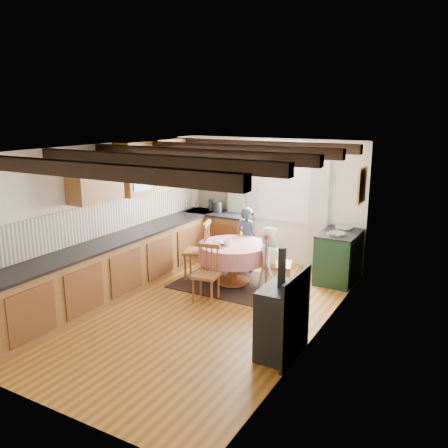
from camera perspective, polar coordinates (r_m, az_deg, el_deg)
The scene contains 40 objects.
floor at distance 7.13m, azimuth -3.20°, elevation -10.36°, with size 3.60×5.50×0.00m, color #AB6B26.
ceiling at distance 6.54m, azimuth -3.48°, elevation 9.24°, with size 3.60×5.50×0.00m, color white.
wall_back at distance 9.11m, azimuth 6.02°, elevation 2.84°, with size 3.60×0.00×2.40m, color silver.
wall_front at distance 4.77m, azimuth -21.58°, elevation -8.24°, with size 3.60×0.00×2.40m, color silver.
wall_left at distance 7.83m, azimuth -14.51°, elevation 0.67°, with size 0.00×5.50×2.40m, color silver.
wall_right at distance 5.99m, azimuth 11.35°, elevation -3.11°, with size 0.00×5.50×2.40m, color silver.
beam_a at distance 4.99m, azimuth -16.05°, elevation 6.32°, with size 3.60×0.16×0.16m, color black.
beam_b at distance 5.73m, azimuth -8.92°, elevation 7.57°, with size 3.60×0.16×0.16m, color black.
beam_c at distance 6.54m, azimuth -3.47°, elevation 8.45°, with size 3.60×0.16×0.16m, color black.
beam_d at distance 7.40m, azimuth 0.77°, elevation 9.08°, with size 3.60×0.16×0.16m, color black.
beam_e at distance 8.29m, azimuth 4.12°, elevation 9.55°, with size 3.60×0.16×0.16m, color black.
splash_left at distance 8.03m, azimuth -12.94°, elevation 1.08°, with size 0.02×4.50×0.55m, color beige.
splash_back at distance 9.53m, azimuth 0.44°, elevation 3.39°, with size 1.40×0.02×0.55m, color beige.
base_cabinet_left at distance 7.83m, azimuth -12.58°, elevation -4.99°, with size 0.60×5.30×0.88m, color brown.
base_cabinet_back at distance 9.48m, azimuth -0.65°, elevation -1.38°, with size 1.30×0.60×0.88m, color brown.
worktop_left at distance 7.69m, azimuth -12.65°, elevation -1.76°, with size 0.64×5.30×0.04m, color black.
worktop_back at distance 9.35m, azimuth -0.72°, elevation 1.32°, with size 1.30×0.64×0.04m, color black.
wall_cabinet_glass at distance 8.49m, azimuth -8.36°, elevation 7.09°, with size 0.34×1.80×0.90m, color brown.
wall_cabinet_solid at distance 7.38m, azimuth -15.48°, elevation 5.37°, with size 0.34×0.90×0.70m, color brown.
window_frame at distance 9.00m, azimuth 6.63°, elevation 5.26°, with size 1.34×0.03×1.54m, color white.
window_pane at distance 9.00m, azimuth 6.64°, elevation 5.27°, with size 1.20×0.01×1.40m, color white.
curtain_left at distance 9.36m, azimuth 1.54°, elevation 2.57°, with size 0.35×0.10×2.10m, color #A4A7A2.
curtain_right at distance 8.72m, azimuth 11.48°, elevation 1.47°, with size 0.35×0.10×2.10m, color #A4A7A2.
curtain_rod at distance 8.85m, azimuth 6.52°, elevation 9.04°, with size 0.03×0.03×2.00m, color black.
wall_picture at distance 8.07m, azimuth 16.46°, elevation 4.54°, with size 0.04×0.50×0.60m, color gold.
wall_plate at distance 8.65m, azimuth 12.44°, elevation 5.37°, with size 0.30×0.30×0.02m, color silver.
rug at distance 8.12m, azimuth 1.11°, elevation -7.24°, with size 1.87×1.46×0.01m, color black.
dining_table at distance 8.00m, azimuth 1.13°, elevation -4.89°, with size 1.18×1.18×0.71m, color tan, non-canonical shape.
chair_near at distance 7.30m, azimuth -2.24°, elevation -6.05°, with size 0.38×0.40×0.88m, color #995124, non-canonical shape.
chair_left at distance 8.25m, azimuth -3.32°, elevation -3.14°, with size 0.45×0.47×1.04m, color #995124, non-canonical shape.
chair_right at distance 7.62m, azimuth 6.65°, elevation -4.69°, with size 0.44×0.46×1.03m, color #995124, non-canonical shape.
aga_range at distance 8.36m, azimuth 13.79°, elevation -3.83°, with size 0.62×0.96×0.89m, color black, non-canonical shape.
cast_iron_stove at distance 5.68m, azimuth 6.94°, elevation -9.47°, with size 0.41×0.68×1.36m, color black, non-canonical shape.
child_far at distance 8.55m, azimuth 2.84°, elevation -1.90°, with size 0.44×0.29×1.22m, color #2E3E50.
child_right at distance 7.61m, azimuth 5.54°, elevation -4.38°, with size 0.54×0.35×1.10m, color white.
bowl_a at distance 7.85m, azimuth 0.07°, elevation -2.32°, with size 0.20×0.20×0.05m, color silver.
bowl_b at distance 7.77m, azimuth -1.07°, elevation -2.46°, with size 0.19×0.19×0.06m, color silver.
cup at distance 7.75m, azimuth 0.33°, elevation -2.33°, with size 0.11×0.11×0.10m, color silver.
canister_tall at distance 9.48m, azimuth -1.52°, elevation 2.34°, with size 0.14×0.14×0.24m, color #262628.
canister_wide at distance 9.35m, azimuth -0.80°, elevation 2.11°, with size 0.19×0.19×0.22m, color #262628.
Camera 1 is at (3.53, -5.48, 2.90)m, focal length 37.48 mm.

